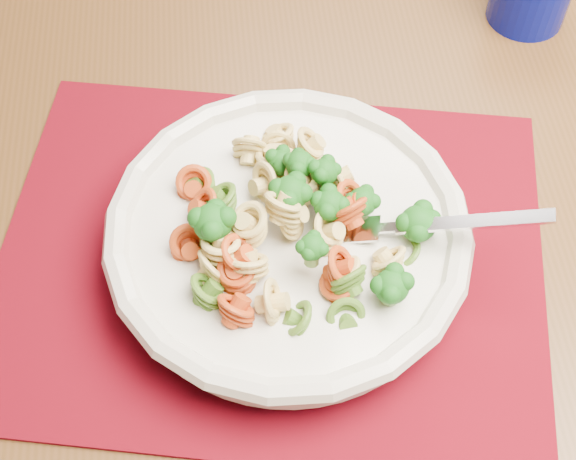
{
  "coord_description": "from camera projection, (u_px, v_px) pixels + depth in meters",
  "views": [
    {
      "loc": [
        -0.28,
        -0.62,
        1.26
      ],
      "look_at": [
        -0.31,
        -0.29,
        0.77
      ],
      "focal_mm": 50.0,
      "sensor_mm": 36.0,
      "label": 1
    }
  ],
  "objects": [
    {
      "name": "pasta_broccoli_heap",
      "position": [
        288.0,
        226.0,
        0.59
      ],
      "size": [
        0.23,
        0.23,
        0.06
      ],
      "primitive_type": null,
      "color": "tan",
      "rests_on": "pasta_bowl"
    },
    {
      "name": "placemat",
      "position": [
        271.0,
        256.0,
        0.63
      ],
      "size": [
        0.43,
        0.33,
        0.0
      ],
      "primitive_type": "cube",
      "rotation": [
        0.0,
        0.0,
        -0.01
      ],
      "color": "#56030E",
      "rests_on": "dining_table"
    },
    {
      "name": "dining_table",
      "position": [
        257.0,
        242.0,
        0.77
      ],
      "size": [
        1.37,
        1.02,
        0.72
      ],
      "rotation": [
        0.0,
        0.0,
        0.19
      ],
      "color": "#4C2E15",
      "rests_on": "ground"
    },
    {
      "name": "fork",
      "position": [
        363.0,
        230.0,
        0.59
      ],
      "size": [
        0.18,
        0.03,
        0.08
      ],
      "primitive_type": null,
      "rotation": [
        0.0,
        -0.35,
        -0.05
      ],
      "color": "silver",
      "rests_on": "pasta_bowl"
    },
    {
      "name": "pasta_bowl",
      "position": [
        288.0,
        237.0,
        0.6
      ],
      "size": [
        0.27,
        0.27,
        0.05
      ],
      "color": "beige",
      "rests_on": "placemat"
    }
  ]
}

